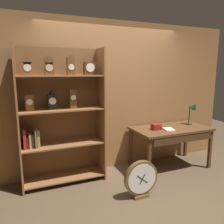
{
  "coord_description": "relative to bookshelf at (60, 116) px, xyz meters",
  "views": [
    {
      "loc": [
        -1.48,
        -2.35,
        1.75
      ],
      "look_at": [
        -0.2,
        0.77,
        1.13
      ],
      "focal_mm": 35.46,
      "sensor_mm": 36.0,
      "label": 1
    }
  ],
  "objects": [
    {
      "name": "desk_lamp",
      "position": [
        2.46,
        -0.16,
        -0.04
      ],
      "size": [
        0.19,
        0.19,
        0.43
      ],
      "color": "#1E472D",
      "rests_on": "workbench"
    },
    {
      "name": "open_repair_manual",
      "position": [
        1.79,
        -0.33,
        -0.32
      ],
      "size": [
        0.21,
        0.25,
        0.02
      ],
      "primitive_type": "cube",
      "rotation": [
        0.0,
        0.0,
        -0.27
      ],
      "color": "silver",
      "rests_on": "workbench"
    },
    {
      "name": "bookshelf",
      "position": [
        0.0,
        0.0,
        0.0
      ],
      "size": [
        1.27,
        0.4,
        2.11
      ],
      "color": "brown",
      "rests_on": "ground"
    },
    {
      "name": "workbench",
      "position": [
        1.93,
        -0.22,
        -0.41
      ],
      "size": [
        1.38,
        0.74,
        0.75
      ],
      "color": "brown",
      "rests_on": "ground"
    },
    {
      "name": "ground_plane",
      "position": [
        0.96,
        -1.02,
        -1.08
      ],
      "size": [
        10.0,
        10.0,
        0.0
      ],
      "primitive_type": "plane",
      "color": "brown"
    },
    {
      "name": "toolbox_small",
      "position": [
        1.61,
        -0.2,
        -0.29
      ],
      "size": [
        0.15,
        0.13,
        0.1
      ],
      "primitive_type": "cube",
      "color": "maroon",
      "rests_on": "workbench"
    },
    {
      "name": "round_clock_large",
      "position": [
        0.93,
        -0.89,
        -0.81
      ],
      "size": [
        0.5,
        0.11,
        0.54
      ],
      "color": "brown",
      "rests_on": "ground"
    },
    {
      "name": "back_wood_panel",
      "position": [
        0.96,
        0.24,
        0.22
      ],
      "size": [
        4.8,
        0.05,
        2.6
      ],
      "primitive_type": "cube",
      "color": "#9E6B3D",
      "rests_on": "ground"
    }
  ]
}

